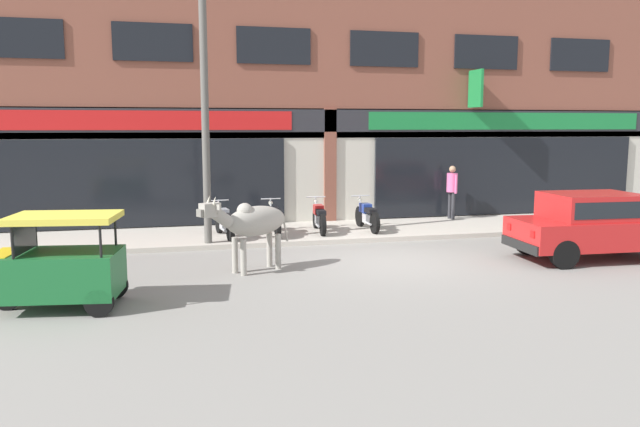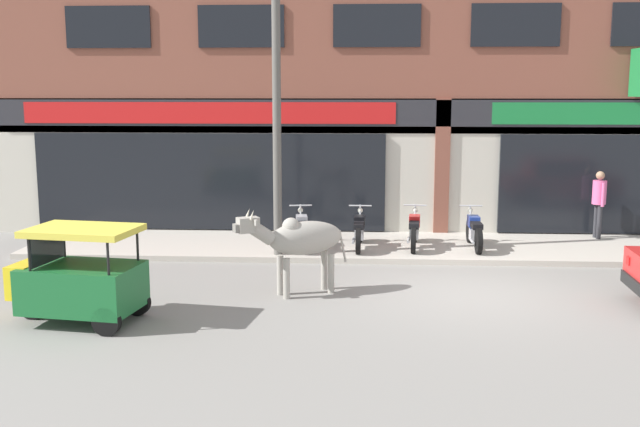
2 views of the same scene
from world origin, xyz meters
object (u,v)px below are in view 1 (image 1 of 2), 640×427
(car_0, at_px, (593,223))
(motorcycle_0, at_px, (224,222))
(cow, at_px, (252,222))
(auto_rickshaw, at_px, (59,268))
(pedestrian, at_px, (452,186))
(utility_pole, at_px, (205,106))
(motorcycle_2, at_px, (319,217))
(motorcycle_1, at_px, (274,220))
(motorcycle_3, at_px, (367,216))

(car_0, relative_size, motorcycle_0, 2.04)
(cow, distance_m, motorcycle_0, 3.49)
(auto_rickshaw, bearing_deg, pedestrian, 33.89)
(cow, bearing_deg, auto_rickshaw, -151.53)
(cow, height_order, auto_rickshaw, cow)
(car_0, distance_m, pedestrian, 5.56)
(cow, distance_m, auto_rickshaw, 3.81)
(car_0, distance_m, auto_rickshaw, 10.77)
(motorcycle_0, distance_m, utility_pole, 2.97)
(motorcycle_2, bearing_deg, motorcycle_0, -176.08)
(pedestrian, bearing_deg, motorcycle_1, -165.80)
(auto_rickshaw, height_order, motorcycle_3, auto_rickshaw)
(pedestrian, xyz_separation_m, utility_pole, (-7.37, -2.21, 2.24))
(motorcycle_1, height_order, motorcycle_2, same)
(cow, relative_size, motorcycle_3, 1.07)
(auto_rickshaw, distance_m, motorcycle_3, 8.78)
(motorcycle_1, bearing_deg, utility_pole, -155.64)
(auto_rickshaw, xyz_separation_m, motorcycle_3, (6.91, 5.42, -0.15))
(car_0, xyz_separation_m, auto_rickshaw, (-10.70, -1.20, -0.15))
(pedestrian, relative_size, utility_pole, 0.25)
(motorcycle_0, xyz_separation_m, motorcycle_1, (1.27, 0.03, 0.00))
(cow, xyz_separation_m, car_0, (7.37, -0.61, -0.19))
(motorcycle_3, distance_m, pedestrian, 3.39)
(motorcycle_2, height_order, utility_pole, utility_pole)
(car_0, xyz_separation_m, motorcycle_1, (-6.35, 4.08, -0.31))
(pedestrian, bearing_deg, motorcycle_3, -157.34)
(motorcycle_3, bearing_deg, auto_rickshaw, -141.86)
(motorcycle_0, height_order, pedestrian, pedestrian)
(pedestrian, bearing_deg, motorcycle_0, -168.07)
(motorcycle_2, bearing_deg, utility_pole, -162.71)
(cow, height_order, motorcycle_2, cow)
(auto_rickshaw, xyz_separation_m, motorcycle_2, (5.58, 5.42, -0.15))
(motorcycle_1, xyz_separation_m, utility_pole, (-1.73, -0.78, 2.84))
(car_0, distance_m, motorcycle_3, 5.68)
(car_0, relative_size, motorcycle_1, 2.03)
(car_0, bearing_deg, motorcycle_3, 131.95)
(auto_rickshaw, height_order, utility_pole, utility_pole)
(motorcycle_1, relative_size, utility_pole, 0.28)
(car_0, bearing_deg, cow, 175.30)
(motorcycle_2, bearing_deg, motorcycle_1, -173.60)
(cow, relative_size, utility_pole, 0.30)
(cow, relative_size, motorcycle_1, 1.07)
(motorcycle_2, bearing_deg, motorcycle_3, 0.09)
(car_0, xyz_separation_m, utility_pole, (-8.08, 3.30, 2.54))
(motorcycle_1, xyz_separation_m, pedestrian, (5.64, 1.43, 0.60))
(cow, height_order, utility_pole, utility_pole)
(car_0, height_order, motorcycle_0, car_0)
(motorcycle_0, relative_size, motorcycle_1, 1.00)
(auto_rickshaw, xyz_separation_m, utility_pole, (2.62, 4.50, 2.69))
(auto_rickshaw, bearing_deg, motorcycle_3, 38.14)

